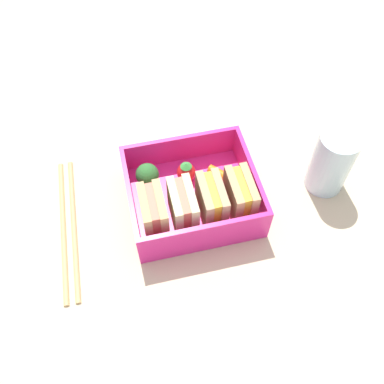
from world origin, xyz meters
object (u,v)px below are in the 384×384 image
(sandwich_center_left, at_px, (212,201))
(strawberry_far_left, at_px, (187,171))
(carrot_stick_far_left, at_px, (221,174))
(broccoli_floret, at_px, (147,175))
(chopstick_pair, at_px, (68,228))
(drinking_glass, at_px, (331,162))
(sandwich_left, at_px, (240,196))
(sandwich_center, at_px, (183,207))
(sandwich_center_right, at_px, (154,213))

(sandwich_center_left, xyz_separation_m, strawberry_far_left, (0.02, -0.06, -0.02))
(carrot_stick_far_left, height_order, broccoli_floret, broccoli_floret)
(strawberry_far_left, relative_size, chopstick_pair, 0.15)
(strawberry_far_left, relative_size, drinking_glass, 0.34)
(sandwich_center_left, bearing_deg, sandwich_left, 180.00)
(carrot_stick_far_left, relative_size, drinking_glass, 0.40)
(drinking_glass, bearing_deg, sandwich_center_left, 6.82)
(sandwich_left, bearing_deg, sandwich_center, 0.00)
(carrot_stick_far_left, bearing_deg, sandwich_left, 98.93)
(carrot_stick_far_left, bearing_deg, chopstick_pair, 7.59)
(sandwich_center_right, distance_m, strawberry_far_left, 0.09)
(sandwich_center_right, xyz_separation_m, chopstick_pair, (0.11, -0.03, -0.04))
(sandwich_center, distance_m, chopstick_pair, 0.16)
(sandwich_center, xyz_separation_m, chopstick_pair, (0.15, -0.03, -0.04))
(broccoli_floret, xyz_separation_m, chopstick_pair, (0.11, 0.03, -0.04))
(sandwich_center, relative_size, strawberry_far_left, 1.84)
(sandwich_center_left, distance_m, broccoli_floret, 0.09)
(sandwich_left, relative_size, strawberry_far_left, 1.84)
(broccoli_floret, height_order, drinking_glass, drinking_glass)
(strawberry_far_left, xyz_separation_m, broccoli_floret, (0.06, 0.00, 0.01))
(sandwich_center_left, xyz_separation_m, drinking_glass, (-0.17, -0.02, 0.01))
(sandwich_center, distance_m, drinking_glass, 0.21)
(carrot_stick_far_left, height_order, drinking_glass, drinking_glass)
(broccoli_floret, bearing_deg, chopstick_pair, 16.91)
(sandwich_center_right, relative_size, broccoli_floret, 1.34)
(carrot_stick_far_left, relative_size, chopstick_pair, 0.18)
(chopstick_pair, relative_size, drinking_glass, 2.27)
(sandwich_left, relative_size, chopstick_pair, 0.28)
(broccoli_floret, relative_size, drinking_glass, 0.46)
(sandwich_center, xyz_separation_m, carrot_stick_far_left, (-0.07, -0.05, -0.02))
(sandwich_left, height_order, sandwich_center, same)
(strawberry_far_left, bearing_deg, broccoli_floret, 3.77)
(sandwich_center, relative_size, drinking_glass, 0.63)
(sandwich_center_right, distance_m, drinking_glass, 0.24)
(drinking_glass, bearing_deg, sandwich_center, 5.60)
(chopstick_pair, bearing_deg, broccoli_floret, -163.09)
(broccoli_floret, relative_size, chopstick_pair, 0.21)
(sandwich_left, distance_m, strawberry_far_left, 0.09)
(sandwich_left, relative_size, drinking_glass, 0.63)
(chopstick_pair, xyz_separation_m, drinking_glass, (-0.36, 0.01, 0.04))
(drinking_glass, bearing_deg, sandwich_left, 8.72)
(sandwich_center_left, bearing_deg, sandwich_center, 0.00)
(sandwich_left, bearing_deg, sandwich_center_left, 0.00)
(chopstick_pair, distance_m, drinking_glass, 0.36)
(sandwich_center_left, distance_m, strawberry_far_left, 0.07)
(sandwich_center_left, xyz_separation_m, sandwich_center, (0.04, 0.00, 0.00))
(carrot_stick_far_left, distance_m, broccoli_floret, 0.10)
(sandwich_center, height_order, broccoli_floret, sandwich_center)
(sandwich_left, relative_size, sandwich_center_left, 1.00)
(carrot_stick_far_left, bearing_deg, drinking_glass, 166.43)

